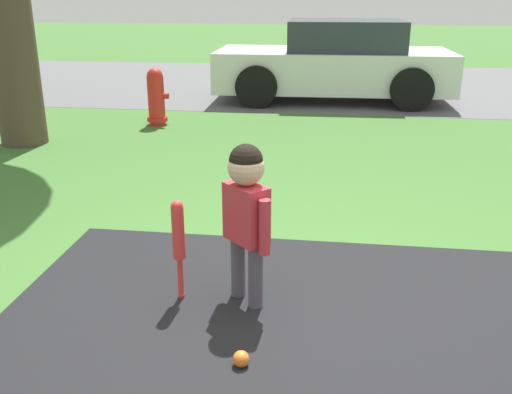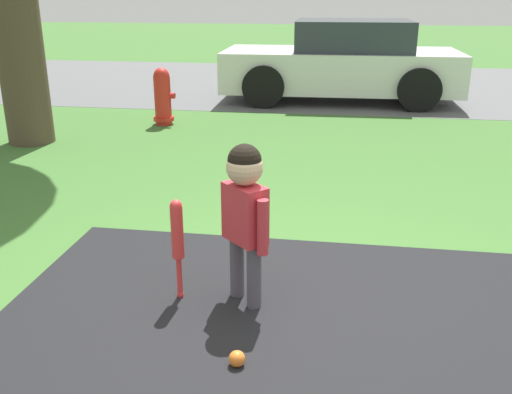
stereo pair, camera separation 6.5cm
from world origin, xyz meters
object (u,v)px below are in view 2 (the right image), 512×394
baseball_bat (177,236)px  fire_hydrant (163,97)px  child (245,203)px  sports_ball (237,359)px  parked_car (343,63)px

baseball_bat → fire_hydrant: bearing=108.7°
child → baseball_bat: (-0.39, -0.02, -0.22)m
baseball_bat → fire_hydrant: (-1.53, 4.53, -0.03)m
fire_hydrant → sports_ball: bearing=-68.8°
child → parked_car: 6.79m
fire_hydrant → baseball_bat: bearing=-71.3°
parked_car → child: bearing=84.5°
fire_hydrant → parked_car: bearing=43.6°
baseball_bat → parked_car: size_ratio=0.16×
baseball_bat → sports_ball: bearing=-52.7°
parked_car → baseball_bat: bearing=81.3°
child → parked_car: parked_car is taller
child → fire_hydrant: 4.91m
child → fire_hydrant: (-1.93, 4.51, -0.24)m
parked_car → fire_hydrant: bearing=42.0°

